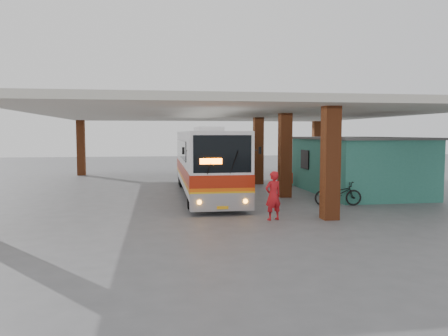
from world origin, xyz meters
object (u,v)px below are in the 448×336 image
(motorcycle, at_px, (338,193))
(pedestrian, at_px, (273,196))
(red_chair, at_px, (290,180))
(coach_bus, at_px, (206,162))

(motorcycle, bearing_deg, pedestrian, 132.57)
(pedestrian, height_order, red_chair, pedestrian)
(coach_bus, bearing_deg, pedestrian, -75.80)
(coach_bus, xyz_separation_m, pedestrian, (1.75, -7.17, -0.87))
(pedestrian, bearing_deg, coach_bus, -94.00)
(motorcycle, height_order, pedestrian, pedestrian)
(pedestrian, relative_size, red_chair, 2.12)
(coach_bus, xyz_separation_m, red_chair, (5.53, 2.82, -1.40))
(coach_bus, bearing_deg, motorcycle, -37.81)
(coach_bus, bearing_deg, red_chair, 27.51)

